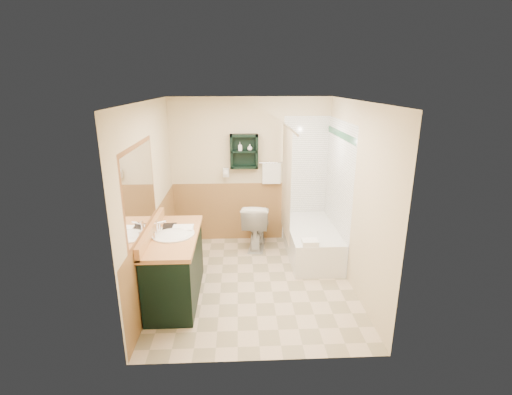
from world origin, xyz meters
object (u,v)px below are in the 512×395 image
at_px(hair_dryer, 226,172).
at_px(soap_bottle_b, 250,148).
at_px(vanity, 175,266).
at_px(wall_shelf, 244,151).
at_px(soap_bottle_a, 240,149).
at_px(toilet, 256,225).
at_px(vanity_book, 162,219).
at_px(bathtub, 311,241).

bearing_deg(hair_dryer, soap_bottle_b, -4.36).
xyz_separation_m(vanity, soap_bottle_b, (0.99, 1.71, 1.18)).
distance_m(wall_shelf, hair_dryer, 0.46).
bearing_deg(soap_bottle_a, hair_dryer, 172.77).
distance_m(toilet, soap_bottle_a, 1.27).
xyz_separation_m(vanity, vanity_book, (-0.17, 0.22, 0.54)).
bearing_deg(hair_dryer, bathtub, -25.78).
relative_size(soap_bottle_a, soap_bottle_b, 1.29).
xyz_separation_m(toilet, soap_bottle_a, (-0.25, 0.25, 1.22)).
height_order(hair_dryer, bathtub, hair_dryer).
distance_m(bathtub, soap_bottle_b, 1.76).
bearing_deg(soap_bottle_a, bathtub, -29.26).
height_order(soap_bottle_a, soap_bottle_b, soap_bottle_b).
height_order(hair_dryer, vanity, hair_dryer).
bearing_deg(soap_bottle_b, vanity_book, -127.75).
bearing_deg(soap_bottle_b, hair_dryer, 175.64).
distance_m(wall_shelf, soap_bottle_b, 0.11).
relative_size(bathtub, toilet, 1.95).
xyz_separation_m(toilet, soap_bottle_b, (-0.09, 0.25, 1.23)).
relative_size(hair_dryer, bathtub, 0.16).
relative_size(hair_dryer, toilet, 0.31).
xyz_separation_m(hair_dryer, toilet, (0.49, -0.28, -0.82)).
relative_size(bathtub, soap_bottle_a, 11.40).
bearing_deg(wall_shelf, hair_dryer, 175.24).
distance_m(wall_shelf, vanity_book, 1.92).
bearing_deg(bathtub, toilet, 156.66).
relative_size(wall_shelf, toilet, 0.72).
height_order(vanity, toilet, vanity).
xyz_separation_m(hair_dryer, vanity, (-0.59, -1.74, -0.77)).
distance_m(bathtub, toilet, 0.92).
bearing_deg(soap_bottle_a, wall_shelf, 4.50).
bearing_deg(hair_dryer, toilet, -29.76).
relative_size(bathtub, soap_bottle_b, 14.73).
xyz_separation_m(bathtub, vanity_book, (-2.08, -0.88, 0.73)).
xyz_separation_m(hair_dryer, bathtub, (1.33, -0.64, -0.96)).
bearing_deg(soap_bottle_a, soap_bottle_b, 0.00).
xyz_separation_m(bathtub, toilet, (-0.84, 0.36, 0.14)).
bearing_deg(bathtub, vanity_book, -157.11).
xyz_separation_m(bathtub, soap_bottle_b, (-0.93, 0.61, 1.37)).
distance_m(hair_dryer, soap_bottle_a, 0.46).
xyz_separation_m(vanity, soap_bottle_a, (0.83, 1.71, 1.17)).
bearing_deg(wall_shelf, toilet, -53.69).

